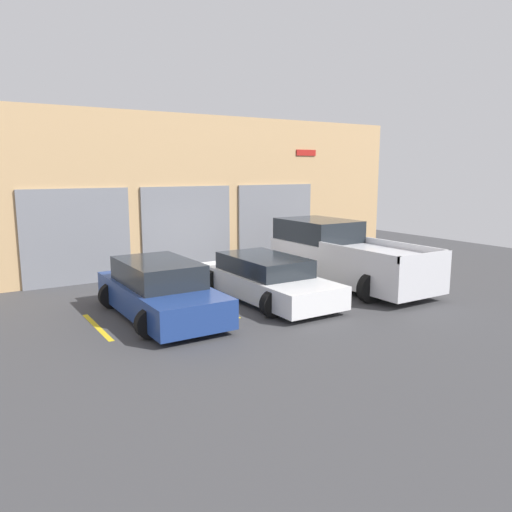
# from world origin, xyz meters

# --- Properties ---
(ground_plane) EXTENTS (28.00, 28.00, 0.00)m
(ground_plane) POSITION_xyz_m (0.00, 0.00, 0.00)
(ground_plane) COLOR #3D3D3F
(shophouse_building) EXTENTS (17.30, 0.68, 5.21)m
(shophouse_building) POSITION_xyz_m (-0.01, 3.29, 2.56)
(shophouse_building) COLOR tan
(shophouse_building) RESTS_ON ground
(pickup_truck) EXTENTS (2.48, 5.49, 1.85)m
(pickup_truck) POSITION_xyz_m (2.96, -1.22, 0.86)
(pickup_truck) COLOR silver
(pickup_truck) RESTS_ON ground
(sedan_white) EXTENTS (2.16, 4.67, 1.16)m
(sedan_white) POSITION_xyz_m (0.00, -1.49, 0.55)
(sedan_white) COLOR white
(sedan_white) RESTS_ON ground
(sedan_side) EXTENTS (2.13, 4.35, 1.32)m
(sedan_side) POSITION_xyz_m (-2.96, -1.50, 0.62)
(sedan_side) COLOR navy
(sedan_side) RESTS_ON ground
(parking_stripe_far_left) EXTENTS (0.12, 2.20, 0.01)m
(parking_stripe_far_left) POSITION_xyz_m (-4.44, -1.53, 0.00)
(parking_stripe_far_left) COLOR gold
(parking_stripe_far_left) RESTS_ON ground
(parking_stripe_left) EXTENTS (0.12, 2.20, 0.01)m
(parking_stripe_left) POSITION_xyz_m (-1.48, -1.53, 0.00)
(parking_stripe_left) COLOR gold
(parking_stripe_left) RESTS_ON ground
(parking_stripe_centre) EXTENTS (0.12, 2.20, 0.01)m
(parking_stripe_centre) POSITION_xyz_m (1.48, -1.53, 0.00)
(parking_stripe_centre) COLOR gold
(parking_stripe_centre) RESTS_ON ground
(parking_stripe_right) EXTENTS (0.12, 2.20, 0.01)m
(parking_stripe_right) POSITION_xyz_m (4.44, -1.53, 0.00)
(parking_stripe_right) COLOR gold
(parking_stripe_right) RESTS_ON ground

